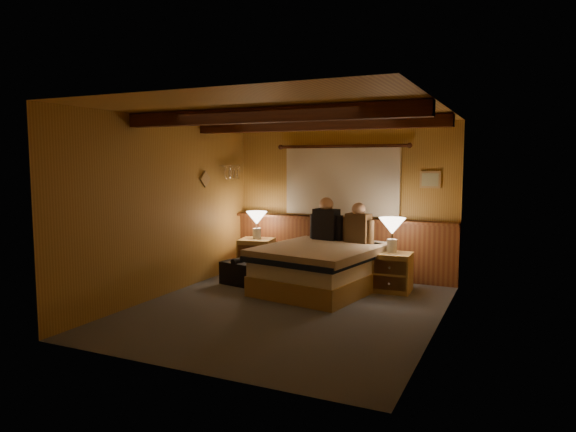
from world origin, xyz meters
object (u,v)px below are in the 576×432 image
Objects in this scene: nightstand_left at (256,256)px; person_right at (358,226)px; lamp_right at (392,228)px; person_left at (326,222)px; bed at (322,267)px; nightstand_right at (393,272)px; duffel_bag at (240,273)px; lamp_left at (257,220)px.

person_right is at bearing -11.54° from nightstand_left.
person_left reaches higher than lamp_right.
nightstand_right is (0.93, 0.34, -0.06)m from bed.
duffel_bag is at bearing -144.72° from person_right.
lamp_left is at bearing 85.47° from nightstand_left.
nightstand_left is 1.09× the size of nightstand_right.
duffel_bag is (0.12, -0.75, -0.71)m from lamp_left.
bed is 1.24m from duffel_bag.
lamp_left is at bearing 110.60° from duffel_bag.
bed is at bearing 19.51° from duffel_bag.
person_left reaches higher than bed.
nightstand_left is (-1.34, 0.55, -0.04)m from bed.
lamp_right is (-0.04, 0.05, 0.61)m from nightstand_right.
duffel_bag is at bearing -167.98° from nightstand_right.
person_right is (0.53, -0.08, -0.02)m from person_left.
bed is 4.68× the size of lamp_left.
person_right reaches higher than duffel_bag.
nightstand_right is at bearing 30.26° from bed.
nightstand_left is 1.33m from person_left.
nightstand_right is 0.89× the size of person_right.
lamp_left reaches higher than bed.
person_left is at bearing 165.53° from nightstand_right.
duffel_bag is at bearing -164.92° from lamp_right.
person_right is (-0.53, 0.12, -0.01)m from lamp_right.
nightstand_right is at bearing 24.90° from duffel_bag.
duffel_bag is (-2.12, -0.57, -0.71)m from lamp_right.
person_right reaches higher than nightstand_left.
nightstand_left is at bearing 110.70° from duffel_bag.
lamp_right is at bearing -0.76° from person_right.
bed is 0.84m from person_left.
nightstand_right is 2.37m from lamp_left.
nightstand_right is at bearing -5.09° from person_left.
person_left is at bearing -176.87° from person_right.
person_right reaches higher than lamp_right.
person_right is (1.71, -0.06, -0.01)m from lamp_left.
person_right reaches higher than bed.
duffel_bag is (-1.22, -0.18, -0.16)m from bed.
nightstand_right is 1.28m from person_left.
duffel_bag is (-2.15, -0.52, -0.10)m from nightstand_right.
person_right is at bearing 161.74° from nightstand_right.
person_left reaches higher than duffel_bag.
lamp_right is 0.80× the size of person_right.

